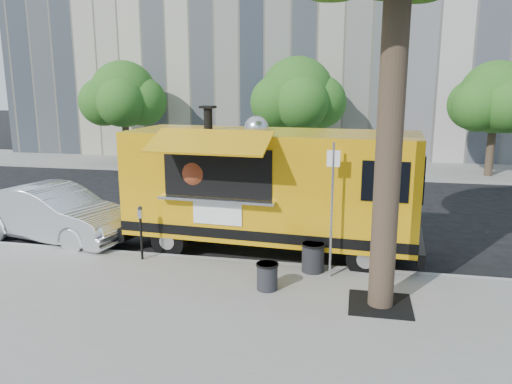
% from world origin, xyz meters
% --- Properties ---
extents(ground, '(120.00, 120.00, 0.00)m').
position_xyz_m(ground, '(0.00, 0.00, 0.00)').
color(ground, black).
rests_on(ground, ground).
extents(sidewalk, '(60.00, 6.00, 0.15)m').
position_xyz_m(sidewalk, '(0.00, -4.00, 0.07)').
color(sidewalk, gray).
rests_on(sidewalk, ground).
extents(curb, '(60.00, 0.14, 0.16)m').
position_xyz_m(curb, '(0.00, -0.93, 0.07)').
color(curb, '#999993').
rests_on(curb, ground).
extents(far_sidewalk, '(60.00, 5.00, 0.15)m').
position_xyz_m(far_sidewalk, '(0.00, 13.50, 0.07)').
color(far_sidewalk, gray).
rests_on(far_sidewalk, ground).
extents(tree_well, '(1.20, 1.20, 0.02)m').
position_xyz_m(tree_well, '(2.60, -2.80, 0.15)').
color(tree_well, black).
rests_on(tree_well, sidewalk).
extents(far_tree_a, '(3.42, 3.42, 5.36)m').
position_xyz_m(far_tree_a, '(-10.00, 12.30, 3.78)').
color(far_tree_a, '#33261C').
rests_on(far_tree_a, far_sidewalk).
extents(far_tree_b, '(3.60, 3.60, 5.50)m').
position_xyz_m(far_tree_b, '(-1.00, 12.70, 3.83)').
color(far_tree_b, '#33261C').
rests_on(far_tree_b, far_sidewalk).
extents(far_tree_c, '(3.24, 3.24, 5.21)m').
position_xyz_m(far_tree_c, '(8.00, 12.40, 3.72)').
color(far_tree_c, '#33261C').
rests_on(far_tree_c, far_sidewalk).
extents(sign_post, '(0.28, 0.06, 3.00)m').
position_xyz_m(sign_post, '(1.55, -1.55, 1.85)').
color(sign_post, silver).
rests_on(sign_post, sidewalk).
extents(parking_meter, '(0.11, 0.11, 1.33)m').
position_xyz_m(parking_meter, '(-3.00, -1.35, 0.98)').
color(parking_meter, black).
rests_on(parking_meter, sidewalk).
extents(food_truck, '(7.73, 3.77, 3.76)m').
position_xyz_m(food_truck, '(-0.14, 0.17, 1.77)').
color(food_truck, '#DB9A0B').
rests_on(food_truck, ground).
extents(sedan, '(5.02, 2.72, 1.57)m').
position_xyz_m(sedan, '(-6.22, 0.00, 0.78)').
color(sedan, silver).
rests_on(sedan, ground).
extents(trash_bin_left, '(0.47, 0.47, 0.57)m').
position_xyz_m(trash_bin_left, '(0.32, -2.52, 0.45)').
color(trash_bin_left, black).
rests_on(trash_bin_left, sidewalk).
extents(trash_bin_right, '(0.55, 0.55, 0.66)m').
position_xyz_m(trash_bin_right, '(1.15, -1.30, 0.50)').
color(trash_bin_right, black).
rests_on(trash_bin_right, sidewalk).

